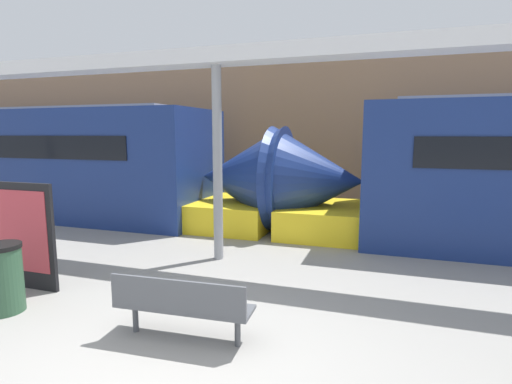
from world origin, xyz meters
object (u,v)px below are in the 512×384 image
object	(u,v)px
poster_board	(22,235)
trash_bin	(2,278)
support_column_near	(218,165)
bench_near	(181,303)

from	to	relation	value
poster_board	trash_bin	bearing A→B (deg)	-58.38
poster_board	support_column_near	world-z (taller)	support_column_near
bench_near	support_column_near	xyz separation A→B (m)	(-0.87, 3.07, 1.37)
bench_near	trash_bin	distance (m)	2.73
poster_board	support_column_near	distance (m)	3.45
poster_board	support_column_near	xyz separation A→B (m)	(2.33, 2.35, 0.99)
bench_near	poster_board	distance (m)	3.30
trash_bin	poster_board	bearing A→B (deg)	121.62
trash_bin	support_column_near	distance (m)	3.88
support_column_near	poster_board	bearing A→B (deg)	-134.86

